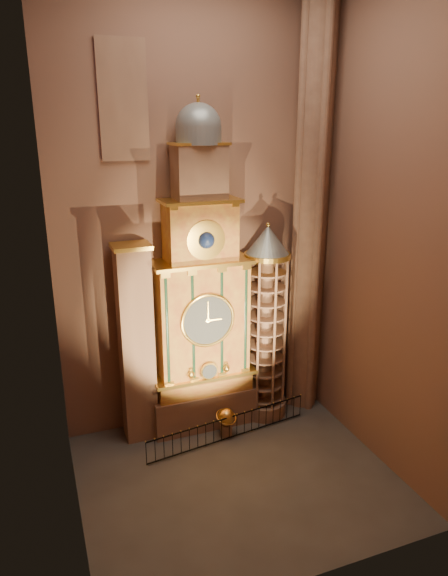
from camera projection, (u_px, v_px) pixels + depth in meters
name	position (u px, v px, depth m)	size (l,w,h in m)	color
floor	(237.00, 477.00, 23.62)	(14.00, 14.00, 0.00)	#383330
wall_back	(194.00, 219.00, 25.58)	(22.00, 22.00, 0.00)	brown
wall_left	(54.00, 260.00, 17.88)	(22.00, 22.00, 0.00)	brown
wall_right	(386.00, 231.00, 22.61)	(22.00, 22.00, 0.00)	brown
astronomical_clock	(201.00, 307.00, 25.99)	(5.60, 2.41, 16.70)	#8C634C
portrait_tower	(136.00, 344.00, 25.32)	(1.80, 1.60, 10.20)	#8C634C
stair_turret	(265.00, 325.00, 27.37)	(2.50, 2.50, 10.80)	#8C634C
gothic_pier	(311.00, 215.00, 26.76)	(2.04, 2.04, 22.00)	#8C634C
stained_glass_window	(123.00, 101.00, 22.74)	(2.20, 0.14, 5.20)	navy
celestial_globe	(226.00, 420.00, 26.46)	(1.39, 1.35, 1.58)	#8C634C
iron_railing	(229.00, 428.00, 26.24)	(8.92, 1.31, 1.26)	black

